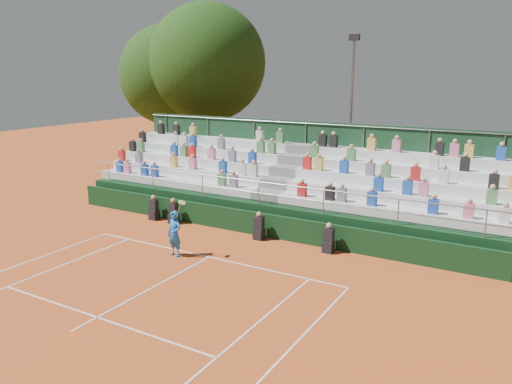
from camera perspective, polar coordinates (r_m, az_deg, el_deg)
The scene contains 8 objects.
ground at distance 19.02m, azimuth -5.35°, elevation -7.43°, with size 90.00×90.00×0.00m, color #C35220.
courtside_wall at distance 21.39m, azimuth -0.40°, elevation -3.55°, with size 20.00×0.15×1.00m, color black.
line_officials at distance 21.65m, azimuth -3.77°, elevation -3.43°, with size 9.20×0.40×1.19m.
grandstand at distance 23.98m, azimuth 3.52°, elevation -0.26°, with size 20.00×5.20×4.40m.
tennis_player at distance 19.01m, azimuth -9.29°, elevation -4.72°, with size 0.88×0.52×2.22m.
tree_west at distance 36.08m, azimuth -9.78°, elevation 13.00°, with size 6.95×6.95×10.06m.
tree_east at distance 34.03m, azimuth -5.63°, elevation 14.45°, with size 7.73×7.73×11.24m.
floodlight_mast at distance 30.00m, azimuth 10.87°, elevation 10.13°, with size 0.60×0.25×8.88m.
Camera 1 is at (10.40, -14.40, 6.78)m, focal length 35.00 mm.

